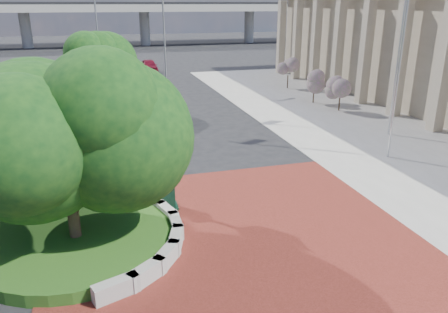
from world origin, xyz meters
TOP-DOWN VIEW (x-y plane):
  - ground at (0.00, 0.00)m, footprint 200.00×200.00m
  - plaza at (0.00, -1.00)m, footprint 12.00×12.00m
  - sidewalk at (16.00, 10.00)m, footprint 20.00×50.00m
  - planter_wall at (-2.71, -0.00)m, footprint 2.96×6.77m
  - grass_bed at (-5.00, 0.00)m, footprint 6.10×6.10m
  - overpass at (-0.22, 70.00)m, footprint 90.00×12.00m
  - tree_planter at (-5.00, 0.00)m, footprint 5.20×5.20m
  - tree_street at (-4.00, 18.00)m, footprint 4.40×4.40m
  - post_clock at (-1.76, 1.90)m, footprint 0.92×0.92m
  - parked_car at (1.72, 36.87)m, footprint 1.66×4.08m
  - flagpole_a at (9.83, 4.62)m, footprint 1.39×0.56m
  - flagpole_b at (12.35, 8.07)m, footprint 1.41×0.56m
  - street_lamp_near at (2.29, 26.94)m, footprint 1.88×0.58m
  - street_lamp_far at (-3.28, 40.59)m, footprint 2.22×0.89m
  - shrub_near at (12.61, 14.25)m, footprint 1.20×1.20m
  - shrub_mid at (12.04, 17.14)m, footprint 1.20×1.20m
  - shrub_far at (12.59, 23.32)m, footprint 1.20×1.20m

SIDE VIEW (x-z plane):
  - ground at x=0.00m, z-range 0.00..0.00m
  - plaza at x=0.00m, z-range 0.00..0.04m
  - sidewalk at x=16.00m, z-range 0.00..0.04m
  - grass_bed at x=-5.00m, z-range 0.00..0.40m
  - planter_wall at x=-2.71m, z-range 0.00..0.54m
  - parked_car at x=1.72m, z-range 0.00..1.38m
  - shrub_near at x=12.61m, z-range 0.49..2.69m
  - shrub_mid at x=12.04m, z-range 0.49..2.69m
  - shrub_far at x=12.59m, z-range 0.49..2.69m
  - post_clock at x=-1.76m, z-range 0.21..4.54m
  - tree_street at x=-4.00m, z-range 0.52..5.96m
  - tree_planter at x=-5.00m, z-range 0.56..6.89m
  - flagpole_a at x=9.83m, z-range 0.12..9.38m
  - flagpole_b at x=12.35m, z-range 0.12..9.49m
  - street_lamp_near at x=2.29m, z-range 0.73..9.19m
  - street_lamp_far at x=-3.28m, z-range 0.88..11.08m
  - overpass at x=-0.22m, z-range 2.79..10.29m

